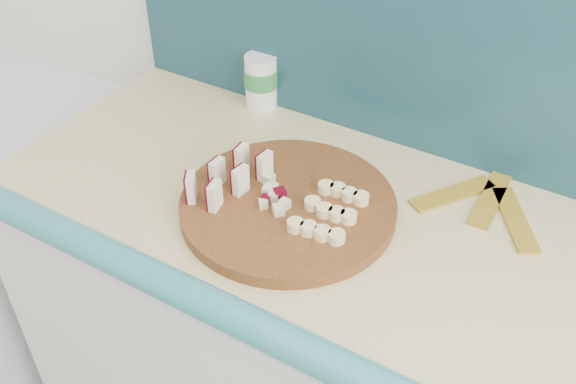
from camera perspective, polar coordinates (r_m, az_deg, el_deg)
The scene contains 7 objects.
porcelain_fixture at distance 2.15m, azimuth -24.01°, elevation -2.09°, with size 0.70×0.72×0.84m.
cutting_board at distance 1.19m, azimuth 0.00°, elevation -1.22°, with size 0.40×0.40×0.03m, color #48240F.
apple_wedges at distance 1.20m, azimuth -5.34°, elevation 1.40°, with size 0.10×0.16×0.06m.
apple_chunks at distance 1.19m, azimuth -1.06°, elevation -0.05°, with size 0.07×0.06×0.02m.
banana_slices at distance 1.15m, azimuth 3.80°, elevation -1.70°, with size 0.11×0.15×0.02m.
canister at distance 1.49m, azimuth -2.42°, elevation 9.89°, with size 0.08×0.08×0.13m.
banana_peel at distance 1.27m, azimuth 17.14°, elevation -1.02°, with size 0.25×0.21×0.01m.
Camera 1 is at (0.06, 0.68, 1.69)m, focal length 40.00 mm.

